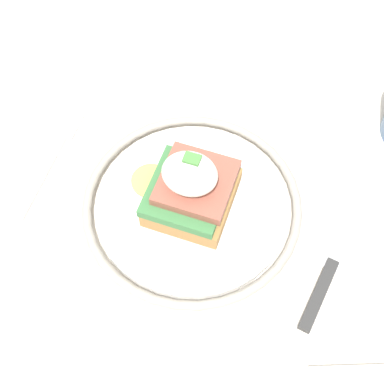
{
  "coord_description": "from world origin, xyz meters",
  "views": [
    {
      "loc": [
        0.07,
        -0.27,
        1.26
      ],
      "look_at": [
        -0.02,
        -0.01,
        0.78
      ],
      "focal_mm": 50.0,
      "sensor_mm": 36.0,
      "label": 1
    }
  ],
  "objects_px": {
    "plate": "(192,205)",
    "fork": "(52,158)",
    "sandwich": "(191,188)",
    "knife": "(332,263)"
  },
  "relations": [
    {
      "from": "fork",
      "to": "sandwich",
      "type": "bearing_deg",
      "value": -3.23
    },
    {
      "from": "plate",
      "to": "knife",
      "type": "bearing_deg",
      "value": -5.3
    },
    {
      "from": "plate",
      "to": "fork",
      "type": "height_order",
      "value": "plate"
    },
    {
      "from": "fork",
      "to": "knife",
      "type": "distance_m",
      "value": 0.33
    },
    {
      "from": "knife",
      "to": "sandwich",
      "type": "bearing_deg",
      "value": 175.05
    },
    {
      "from": "plate",
      "to": "fork",
      "type": "distance_m",
      "value": 0.17
    },
    {
      "from": "knife",
      "to": "fork",
      "type": "bearing_deg",
      "value": 175.94
    },
    {
      "from": "sandwich",
      "to": "fork",
      "type": "bearing_deg",
      "value": 176.77
    },
    {
      "from": "fork",
      "to": "knife",
      "type": "height_order",
      "value": "knife"
    },
    {
      "from": "sandwich",
      "to": "fork",
      "type": "height_order",
      "value": "sandwich"
    }
  ]
}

